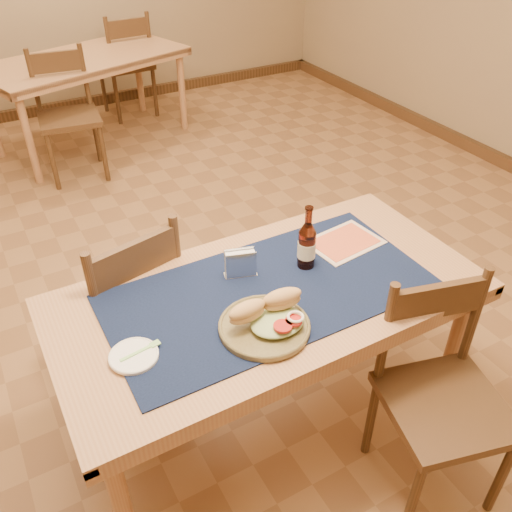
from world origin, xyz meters
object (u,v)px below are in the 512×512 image
main_table (269,308)px  napkin_holder (240,264)px  sandwich_plate (267,321)px  back_table (84,67)px  beer_bottle (307,245)px  chair_main_far (126,306)px  chair_main_near (441,394)px

main_table → napkin_holder: size_ratio=11.99×
main_table → sandwich_plate: (-0.11, -0.17, 0.12)m
back_table → beer_bottle: (0.02, -3.30, 0.19)m
chair_main_far → chair_main_near: chair_main_far is taller
back_table → sandwich_plate: sandwich_plate is taller
main_table → beer_bottle: 0.28m
napkin_holder → beer_bottle: bearing=-15.8°
chair_main_far → beer_bottle: beer_bottle is taller
chair_main_far → sandwich_plate: (0.32, -0.66, 0.30)m
chair_main_near → beer_bottle: bearing=110.9°
chair_main_far → napkin_holder: (0.38, -0.35, 0.32)m
beer_bottle → sandwich_plate: bearing=-143.1°
chair_main_far → chair_main_near: size_ratio=1.04×
beer_bottle → main_table: bearing=-162.5°
beer_bottle → napkin_holder: 0.27m
chair_main_near → sandwich_plate: 0.71m
beer_bottle → napkin_holder: bearing=164.2°
sandwich_plate → napkin_holder: bearing=79.2°
main_table → chair_main_far: size_ratio=1.71×
beer_bottle → chair_main_near: bearing=-69.1°
beer_bottle → napkin_holder: beer_bottle is taller
back_table → napkin_holder: (-0.24, -3.23, 0.14)m
chair_main_near → sandwich_plate: bearing=146.6°
chair_main_near → main_table: bearing=129.3°
chair_main_near → back_table: bearing=93.5°
back_table → chair_main_far: size_ratio=1.93×
back_table → chair_main_near: (0.24, -3.88, -0.20)m
main_table → chair_main_near: size_ratio=1.77×
main_table → back_table: size_ratio=0.88×
napkin_holder → back_table: bearing=85.8°
chair_main_near → napkin_holder: size_ratio=6.78×
napkin_holder → chair_main_near: bearing=-54.1°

